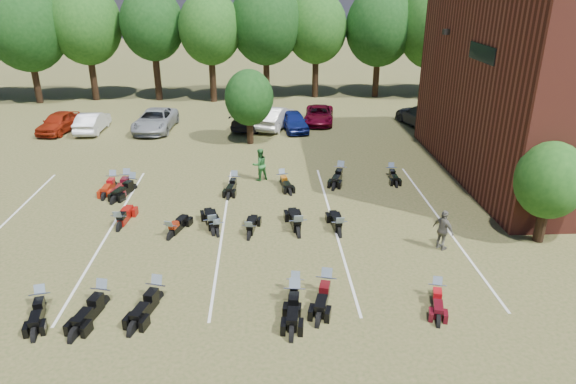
{
  "coord_description": "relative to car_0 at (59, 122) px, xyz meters",
  "views": [
    {
      "loc": [
        -1.11,
        -17.81,
        10.39
      ],
      "look_at": [
        -0.02,
        4.0,
        1.2
      ],
      "focal_mm": 32.0,
      "sensor_mm": 36.0,
      "label": 1
    }
  ],
  "objects": [
    {
      "name": "car_1",
      "position": [
        2.38,
        0.02,
        -0.02
      ],
      "size": [
        1.52,
        4.31,
        1.42
      ],
      "primitive_type": "imported",
      "rotation": [
        0.0,
        0.0,
        3.14
      ],
      "color": "silver",
      "rests_on": "ground"
    },
    {
      "name": "motorcycle_0",
      "position": [
        7.11,
        -21.79,
        -0.73
      ],
      "size": [
        1.15,
        2.28,
        1.21
      ],
      "primitive_type": null,
      "rotation": [
        0.0,
        0.0,
        0.22
      ],
      "color": "black",
      "rests_on": "ground"
    },
    {
      "name": "motorcycle_17",
      "position": [
        15.68,
        -10.85,
        -0.73
      ],
      "size": [
        1.09,
        2.16,
        1.15
      ],
      "primitive_type": null,
      "rotation": [
        0.0,
        0.0,
        0.22
      ],
      "color": "black",
      "rests_on": "ground"
    },
    {
      "name": "motorcycle_16",
      "position": [
        7.76,
        -11.32,
        -0.73
      ],
      "size": [
        1.47,
        2.49,
        1.33
      ],
      "primitive_type": null,
      "rotation": [
        0.0,
        0.0,
        -0.32
      ],
      "color": "black",
      "rests_on": "ground"
    },
    {
      "name": "car_6",
      "position": [
        18.98,
        1.56,
        -0.09
      ],
      "size": [
        2.73,
        4.83,
        1.27
      ],
      "primitive_type": "imported",
      "rotation": [
        0.0,
        0.0,
        -0.14
      ],
      "color": "#5D051A",
      "rests_on": "ground"
    },
    {
      "name": "parking_lines",
      "position": [
        12.81,
        -15.86,
        -0.72
      ],
      "size": [
        20.1,
        14.0,
        0.01
      ],
      "color": "silver",
      "rests_on": "ground"
    },
    {
      "name": "ground",
      "position": [
        15.81,
        -18.86,
        -0.73
      ],
      "size": [
        160.0,
        160.0,
        0.0
      ],
      "primitive_type": "plane",
      "color": "brown",
      "rests_on": "ground"
    },
    {
      "name": "motorcycle_11",
      "position": [
        12.6,
        -16.65,
        -0.73
      ],
      "size": [
        1.13,
        2.09,
        1.11
      ],
      "primitive_type": null,
      "rotation": [
        0.0,
        0.0,
        3.41
      ],
      "color": "black",
      "rests_on": "ground"
    },
    {
      "name": "motorcycle_12",
      "position": [
        16.12,
        -16.85,
        -0.73
      ],
      "size": [
        1.05,
        2.58,
        1.4
      ],
      "primitive_type": null,
      "rotation": [
        0.0,
        0.0,
        3.24
      ],
      "color": "black",
      "rests_on": "ground"
    },
    {
      "name": "tree_line",
      "position": [
        14.81,
        10.14,
        5.59
      ],
      "size": [
        56.0,
        6.0,
        9.79
      ],
      "color": "black",
      "rests_on": "ground"
    },
    {
      "name": "person_green",
      "position": [
        14.47,
        -10.21,
        0.18
      ],
      "size": [
        1.09,
        1.0,
        1.8
      ],
      "primitive_type": "imported",
      "rotation": [
        0.0,
        0.0,
        3.6
      ],
      "color": "#296F2F",
      "rests_on": "ground"
    },
    {
      "name": "car_7",
      "position": [
        26.62,
        0.24,
        0.07
      ],
      "size": [
        3.46,
        5.87,
        1.6
      ],
      "primitive_type": "imported",
      "rotation": [
        0.0,
        0.0,
        3.38
      ],
      "color": "#36363B",
      "rests_on": "ground"
    },
    {
      "name": "motorcycle_14",
      "position": [
        7.36,
        -10.76,
        -0.73
      ],
      "size": [
        0.88,
        2.41,
        1.32
      ],
      "primitive_type": null,
      "rotation": [
        0.0,
        0.0,
        -0.05
      ],
      "color": "#4F0B0F",
      "rests_on": "ground"
    },
    {
      "name": "motorcycle_9",
      "position": [
        12.39,
        -16.47,
        -0.73
      ],
      "size": [
        1.24,
        2.46,
        1.31
      ],
      "primitive_type": null,
      "rotation": [
        0.0,
        0.0,
        3.36
      ],
      "color": "black",
      "rests_on": "ground"
    },
    {
      "name": "motorcycle_4",
      "position": [
        15.73,
        -21.26,
        -0.73
      ],
      "size": [
        0.93,
        2.09,
        1.12
      ],
      "primitive_type": null,
      "rotation": [
        0.0,
        0.0,
        -0.15
      ],
      "color": "black",
      "rests_on": "ground"
    },
    {
      "name": "motorcycle_20",
      "position": [
        21.82,
        -10.08,
        -0.73
      ],
      "size": [
        0.72,
        2.03,
        1.12
      ],
      "primitive_type": null,
      "rotation": [
        0.0,
        0.0,
        -0.04
      ],
      "color": "black",
      "rests_on": "ground"
    },
    {
      "name": "motorcycle_8",
      "position": [
        10.64,
        -16.84,
        -0.73
      ],
      "size": [
        1.32,
        2.24,
        1.19
      ],
      "primitive_type": null,
      "rotation": [
        0.0,
        0.0,
        2.82
      ],
      "color": "black",
      "rests_on": "ground"
    },
    {
      "name": "motorcycle_5",
      "position": [
        16.82,
        -21.36,
        -0.73
      ],
      "size": [
        1.35,
        2.5,
        1.33
      ],
      "primitive_type": null,
      "rotation": [
        0.0,
        0.0,
        -0.26
      ],
      "color": "black",
      "rests_on": "ground"
    },
    {
      "name": "young_tree_near_building",
      "position": [
        26.31,
        -17.86,
        2.03
      ],
      "size": [
        2.8,
        2.8,
        4.16
      ],
      "color": "black",
      "rests_on": "ground"
    },
    {
      "name": "car_4",
      "position": [
        16.95,
        -0.35,
        -0.04
      ],
      "size": [
        2.22,
        4.24,
        1.38
      ],
      "primitive_type": "imported",
      "rotation": [
        0.0,
        0.0,
        0.15
      ],
      "color": "#0C1554",
      "rests_on": "ground"
    },
    {
      "name": "motorcycle_18",
      "position": [
        13.1,
        -11.14,
        -0.73
      ],
      "size": [
        0.99,
        2.25,
        1.21
      ],
      "primitive_type": null,
      "rotation": [
        0.0,
        0.0,
        -0.14
      ],
      "color": "black",
      "rests_on": "ground"
    },
    {
      "name": "motorcycle_3",
      "position": [
        15.66,
        -21.98,
        -0.73
      ],
      "size": [
        1.02,
        2.45,
        1.33
      ],
      "primitive_type": null,
      "rotation": [
        0.0,
        0.0,
        -0.11
      ],
      "color": "black",
      "rests_on": "ground"
    },
    {
      "name": "car_2",
      "position": [
        6.86,
        0.15,
        0.02
      ],
      "size": [
        2.83,
        5.55,
        1.5
      ],
      "primitive_type": "imported",
      "rotation": [
        0.0,
        0.0,
        -0.07
      ],
      "color": "gray",
      "rests_on": "ground"
    },
    {
      "name": "motorcycle_2",
      "position": [
        9.11,
        -21.7,
        -0.73
      ],
      "size": [
        1.3,
        2.53,
        1.35
      ],
      "primitive_type": null,
      "rotation": [
        0.0,
        0.0,
        -0.23
      ],
      "color": "black",
      "rests_on": "ground"
    },
    {
      "name": "motorcycle_10",
      "position": [
        14.01,
        -17.01,
        -0.73
      ],
      "size": [
        0.97,
        2.14,
        1.15
      ],
      "primitive_type": null,
      "rotation": [
        0.0,
        0.0,
        2.99
      ],
      "color": "black",
      "rests_on": "ground"
    },
    {
      "name": "car_0",
      "position": [
        0.0,
        0.0,
        0.0
      ],
      "size": [
        2.36,
        4.48,
        1.45
      ],
      "primitive_type": "imported",
      "rotation": [
        0.0,
        0.0,
        -0.16
      ],
      "color": "maroon",
      "rests_on": "ground"
    },
    {
      "name": "motorcycle_1",
      "position": [
        10.92,
        -21.52,
        -0.73
      ],
      "size": [
        1.37,
        2.52,
        1.34
      ],
      "primitive_type": null,
      "rotation": [
        0.0,
        0.0,
        -0.27
      ],
      "color": "black",
      "rests_on": "ground"
    },
    {
      "name": "motorcycle_19",
      "position": [
        18.94,
        -10.1,
        -0.73
      ],
      "size": [
        1.49,
        2.5,
        1.33
      ],
      "primitive_type": null,
      "rotation": [
        0.0,
        0.0,
        -0.33
      ],
      "color": "black",
      "rests_on": "ground"
    },
    {
      "name": "car_5",
      "position": [
        15.55,
        0.42,
        0.07
      ],
      "size": [
        3.23,
        5.1,
        1.59
      ],
      "primitive_type": "imported",
      "rotation": [
        0.0,
        0.0,
        2.79
      ],
      "color": "#AFAFAA",
      "rests_on": "ground"
    },
    {
      "name": "car_3",
      "position": [
        13.91,
        0.44,
        -0.02
      ],
      "size": [
        3.55,
        5.26,
        1.41
      ],
      "primitive_type": "imported",
      "rotation": [
        0.0,
        0.0,
        2.79
      ],
      "color": "black",
      "rests_on": "ground"
    },
    {
      "name": "motorcycle_13",
      "position": [
        17.91,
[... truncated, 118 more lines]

